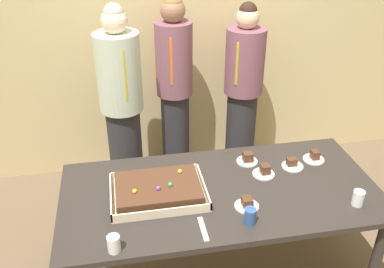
{
  "coord_description": "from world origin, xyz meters",
  "views": [
    {
      "loc": [
        -0.59,
        -2.13,
        2.42
      ],
      "look_at": [
        -0.16,
        0.15,
        1.1
      ],
      "focal_mm": 39.64,
      "sensor_mm": 36.0,
      "label": 1
    }
  ],
  "objects_px": {
    "drink_cup_nearest": "(250,216)",
    "drink_cup_far_end": "(114,244)",
    "party_table": "(220,199)",
    "plated_slice_center_front": "(247,159)",
    "plated_slice_far_left": "(292,164)",
    "person_striped_tie_right": "(175,91)",
    "cake_server_utensil": "(203,229)",
    "person_serving_front": "(243,94)",
    "sheet_cake": "(158,190)",
    "person_green_shirt_behind": "(122,109)",
    "plated_slice_near_right": "(314,157)",
    "plated_slice_far_right": "(264,171)",
    "drink_cup_middle": "(358,198)",
    "plated_slice_near_left": "(247,204)"
  },
  "relations": [
    {
      "from": "plated_slice_far_left",
      "to": "drink_cup_middle",
      "type": "bearing_deg",
      "value": -63.43
    },
    {
      "from": "person_green_shirt_behind",
      "to": "plated_slice_far_right",
      "type": "bearing_deg",
      "value": 36.06
    },
    {
      "from": "sheet_cake",
      "to": "drink_cup_middle",
      "type": "xyz_separation_m",
      "value": [
        1.2,
        -0.32,
        0.01
      ]
    },
    {
      "from": "party_table",
      "to": "plated_slice_center_front",
      "type": "relative_size",
      "value": 13.68
    },
    {
      "from": "person_green_shirt_behind",
      "to": "person_striped_tie_right",
      "type": "distance_m",
      "value": 0.52
    },
    {
      "from": "plated_slice_center_front",
      "to": "person_green_shirt_behind",
      "type": "relative_size",
      "value": 0.09
    },
    {
      "from": "plated_slice_center_front",
      "to": "plated_slice_far_right",
      "type": "bearing_deg",
      "value": -68.38
    },
    {
      "from": "plated_slice_near_right",
      "to": "plated_slice_center_front",
      "type": "xyz_separation_m",
      "value": [
        -0.48,
        0.06,
        0.0
      ]
    },
    {
      "from": "cake_server_utensil",
      "to": "person_serving_front",
      "type": "distance_m",
      "value": 1.67
    },
    {
      "from": "plated_slice_far_left",
      "to": "person_striped_tie_right",
      "type": "bearing_deg",
      "value": 122.58
    },
    {
      "from": "plated_slice_far_right",
      "to": "drink_cup_nearest",
      "type": "relative_size",
      "value": 1.5
    },
    {
      "from": "plated_slice_near_left",
      "to": "drink_cup_nearest",
      "type": "bearing_deg",
      "value": -100.33
    },
    {
      "from": "plated_slice_near_left",
      "to": "person_serving_front",
      "type": "xyz_separation_m",
      "value": [
        0.37,
        1.37,
        0.1
      ]
    },
    {
      "from": "party_table",
      "to": "plated_slice_near_left",
      "type": "relative_size",
      "value": 13.68
    },
    {
      "from": "plated_slice_near_right",
      "to": "party_table",
      "type": "bearing_deg",
      "value": -163.25
    },
    {
      "from": "drink_cup_far_end",
      "to": "cake_server_utensil",
      "type": "xyz_separation_m",
      "value": [
        0.5,
        0.08,
        -0.05
      ]
    },
    {
      "from": "plated_slice_near_right",
      "to": "drink_cup_far_end",
      "type": "distance_m",
      "value": 1.57
    },
    {
      "from": "drink_cup_middle",
      "to": "drink_cup_far_end",
      "type": "xyz_separation_m",
      "value": [
        -1.48,
        -0.12,
        0.0
      ]
    },
    {
      "from": "sheet_cake",
      "to": "drink_cup_far_end",
      "type": "relative_size",
      "value": 5.98
    },
    {
      "from": "person_green_shirt_behind",
      "to": "sheet_cake",
      "type": "bearing_deg",
      "value": 0.0
    },
    {
      "from": "sheet_cake",
      "to": "person_green_shirt_behind",
      "type": "height_order",
      "value": "person_green_shirt_behind"
    },
    {
      "from": "drink_cup_middle",
      "to": "cake_server_utensil",
      "type": "xyz_separation_m",
      "value": [
        -0.98,
        -0.05,
        -0.05
      ]
    },
    {
      "from": "sheet_cake",
      "to": "plated_slice_near_left",
      "type": "bearing_deg",
      "value": -21.95
    },
    {
      "from": "plated_slice_far_left",
      "to": "person_green_shirt_behind",
      "type": "relative_size",
      "value": 0.09
    },
    {
      "from": "plated_slice_near_right",
      "to": "person_green_shirt_behind",
      "type": "relative_size",
      "value": 0.09
    },
    {
      "from": "person_serving_front",
      "to": "person_striped_tie_right",
      "type": "xyz_separation_m",
      "value": [
        -0.61,
        0.05,
        0.06
      ]
    },
    {
      "from": "cake_server_utensil",
      "to": "drink_cup_middle",
      "type": "bearing_deg",
      "value": 2.71
    },
    {
      "from": "plated_slice_far_left",
      "to": "cake_server_utensil",
      "type": "relative_size",
      "value": 0.75
    },
    {
      "from": "plated_slice_far_right",
      "to": "person_green_shirt_behind",
      "type": "relative_size",
      "value": 0.09
    },
    {
      "from": "plated_slice_far_right",
      "to": "person_striped_tie_right",
      "type": "distance_m",
      "value": 1.21
    },
    {
      "from": "plated_slice_far_left",
      "to": "person_striped_tie_right",
      "type": "distance_m",
      "value": 1.26
    },
    {
      "from": "sheet_cake",
      "to": "plated_slice_near_left",
      "type": "xyz_separation_m",
      "value": [
        0.52,
        -0.21,
        -0.02
      ]
    },
    {
      "from": "party_table",
      "to": "plated_slice_near_left",
      "type": "distance_m",
      "value": 0.24
    },
    {
      "from": "plated_slice_far_right",
      "to": "drink_cup_middle",
      "type": "relative_size",
      "value": 1.5
    },
    {
      "from": "drink_cup_nearest",
      "to": "person_green_shirt_behind",
      "type": "bearing_deg",
      "value": 116.83
    },
    {
      "from": "plated_slice_near_left",
      "to": "plated_slice_far_left",
      "type": "relative_size",
      "value": 1.0
    },
    {
      "from": "drink_cup_middle",
      "to": "person_serving_front",
      "type": "distance_m",
      "value": 1.51
    },
    {
      "from": "drink_cup_middle",
      "to": "person_striped_tie_right",
      "type": "relative_size",
      "value": 0.06
    },
    {
      "from": "plated_slice_near_left",
      "to": "plated_slice_near_right",
      "type": "relative_size",
      "value": 1.0
    },
    {
      "from": "plated_slice_center_front",
      "to": "sheet_cake",
      "type": "bearing_deg",
      "value": -158.31
    },
    {
      "from": "sheet_cake",
      "to": "plated_slice_far_left",
      "type": "xyz_separation_m",
      "value": [
        0.96,
        0.15,
        -0.02
      ]
    },
    {
      "from": "person_serving_front",
      "to": "drink_cup_middle",
      "type": "bearing_deg",
      "value": 49.19
    },
    {
      "from": "cake_server_utensil",
      "to": "person_striped_tie_right",
      "type": "bearing_deg",
      "value": 87.36
    },
    {
      "from": "drink_cup_middle",
      "to": "person_green_shirt_behind",
      "type": "xyz_separation_m",
      "value": [
        -1.37,
        1.28,
        0.11
      ]
    },
    {
      "from": "drink_cup_nearest",
      "to": "cake_server_utensil",
      "type": "bearing_deg",
      "value": -178.65
    },
    {
      "from": "party_table",
      "to": "drink_cup_middle",
      "type": "height_order",
      "value": "drink_cup_middle"
    },
    {
      "from": "plated_slice_near_left",
      "to": "cake_server_utensil",
      "type": "relative_size",
      "value": 0.75
    },
    {
      "from": "plated_slice_near_left",
      "to": "plated_slice_far_right",
      "type": "distance_m",
      "value": 0.38
    },
    {
      "from": "drink_cup_nearest",
      "to": "drink_cup_far_end",
      "type": "distance_m",
      "value": 0.78
    },
    {
      "from": "drink_cup_middle",
      "to": "plated_slice_far_left",
      "type": "bearing_deg",
      "value": 116.57
    }
  ]
}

